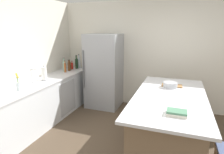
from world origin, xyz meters
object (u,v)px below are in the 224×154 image
Objects in this scene: soda_bottle at (79,62)px; syrup_bottle at (69,66)px; cookbook_stack at (177,113)px; cutting_board at (172,85)px; mixing_bowl at (170,85)px; flower_vase at (18,85)px; refrigerator at (104,71)px; kitchen_island at (168,123)px; gin_bottle at (64,66)px; hot_sauce_bottle at (72,66)px; whiskey_bottle at (69,66)px; sink_faucet at (32,76)px; paper_towel_roll at (44,74)px; wine_bottle at (77,63)px; vinegar_bottle at (65,68)px.

soda_bottle is 0.40m from syrup_bottle.
cutting_board is at bearing 95.36° from cookbook_stack.
mixing_bowl is 0.11m from cutting_board.
flower_vase reaches higher than cutting_board.
refrigerator is 2.08m from flower_vase.
kitchen_island is 0.68m from mixing_bowl.
kitchen_island is 2.86m from gin_bottle.
hot_sauce_bottle is 0.09m from whiskey_bottle.
soda_bottle is 2.67m from mixing_bowl.
gin_bottle is (-0.07, -0.10, 0.02)m from syrup_bottle.
paper_towel_roll is at bearing 78.87° from sink_faucet.
refrigerator is 5.05× the size of wine_bottle.
vinegar_bottle is 0.80× the size of cutting_board.
vinegar_bottle reaches higher than syrup_bottle.
flower_vase is 1.41× the size of hot_sauce_bottle.
kitchen_island is 2.60m from paper_towel_roll.
soda_bottle is 3.40m from cookbook_stack.
cutting_board is (2.53, 0.35, -0.09)m from paper_towel_roll.
gin_bottle reaches higher than cookbook_stack.
vinegar_bottle is at bearing 89.73° from paper_towel_roll.
mixing_bowl is at bearing -13.19° from gin_bottle.
vinegar_bottle reaches higher than kitchen_island.
hot_sauce_bottle is 0.30m from gin_bottle.
whiskey_bottle is 1.07× the size of mixing_bowl.
syrup_bottle is 0.13m from gin_bottle.
sink_faucet is 0.96× the size of flower_vase.
soda_bottle is at bearing 79.94° from syrup_bottle.
mixing_bowl is (-0.03, 0.44, 0.51)m from kitchen_island.
mixing_bowl reaches higher than cutting_board.
refrigerator is 1.73m from sink_faucet.
soda_bottle reaches higher than sink_faucet.
cookbook_stack is at bearing -49.04° from refrigerator.
paper_towel_roll is at bearing -90.27° from vinegar_bottle.
soda_bottle reaches higher than kitchen_island.
refrigerator is (-1.67, 1.37, 0.44)m from kitchen_island.
sink_faucet is 0.45m from flower_vase.
soda_bottle reaches higher than gin_bottle.
syrup_bottle is 2.60m from cutting_board.
refrigerator is at bearing 54.02° from paper_towel_roll.
gin_bottle reaches higher than syrup_bottle.
wine_bottle reaches higher than syrup_bottle.
cutting_board is at bearing 90.17° from kitchen_island.
hot_sauce_bottle is 2.68m from mixing_bowl.
flower_vase is 1.14× the size of syrup_bottle.
sink_faucet is 2.66m from cutting_board.
soda_bottle reaches higher than whiskey_bottle.
refrigerator is at bearing 14.69° from syrup_bottle.
syrup_bottle is at bearing 91.73° from vinegar_bottle.
wine_bottle is (-2.48, 1.44, 0.58)m from kitchen_island.
soda_bottle is 0.23m from hot_sauce_bottle.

